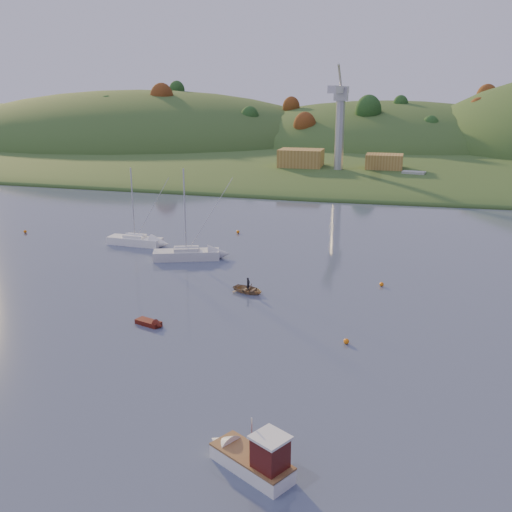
% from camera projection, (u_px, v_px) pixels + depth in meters
% --- Properties ---
extents(ground, '(500.00, 500.00, 0.00)m').
position_uv_depth(ground, '(47.00, 495.00, 31.80)').
color(ground, '#344256').
rests_on(ground, ground).
extents(far_shore, '(620.00, 220.00, 1.50)m').
position_uv_depth(far_shore, '(363.00, 143.00, 245.48)').
color(far_shore, '#355020').
rests_on(far_shore, ground).
extents(shore_slope, '(640.00, 150.00, 7.00)m').
position_uv_depth(shore_slope, '(348.00, 160.00, 185.09)').
color(shore_slope, '#355020').
rests_on(shore_slope, ground).
extents(hill_left_far, '(120.00, 100.00, 32.00)m').
position_uv_depth(hill_left_far, '(20.00, 138.00, 270.26)').
color(hill_left_far, '#355020').
rests_on(hill_left_far, ground).
extents(hill_left, '(170.00, 140.00, 44.00)m').
position_uv_depth(hill_left, '(141.00, 144.00, 239.39)').
color(hill_left, '#355020').
rests_on(hill_left, ground).
extents(hill_center, '(140.00, 120.00, 36.00)m').
position_uv_depth(hill_center, '(385.00, 148.00, 224.48)').
color(hill_center, '#355020').
rests_on(hill_center, ground).
extents(hillside_trees, '(280.00, 50.00, 32.00)m').
position_uv_depth(hillside_trees, '(354.00, 153.00, 203.67)').
color(hillside_trees, '#164018').
rests_on(hillside_trees, ground).
extents(wharf, '(42.00, 16.00, 2.40)m').
position_uv_depth(wharf, '(351.00, 175.00, 143.60)').
color(wharf, slate).
rests_on(wharf, ground).
extents(shed_west, '(11.00, 8.00, 4.80)m').
position_uv_depth(shed_west, '(301.00, 159.00, 146.66)').
color(shed_west, olive).
rests_on(shed_west, wharf).
extents(shed_east, '(9.00, 7.00, 4.00)m').
position_uv_depth(shed_east, '(384.00, 162.00, 142.62)').
color(shed_east, olive).
rests_on(shed_east, wharf).
extents(dock_crane, '(3.20, 28.00, 20.30)m').
position_uv_depth(dock_crane, '(340.00, 110.00, 136.50)').
color(dock_crane, '#B7B7BC').
rests_on(dock_crane, wharf).
extents(fishing_boat, '(6.45, 4.87, 4.03)m').
position_uv_depth(fishing_boat, '(247.00, 454.00, 33.93)').
color(fishing_boat, white).
rests_on(fishing_boat, ground).
extents(sailboat_near, '(9.10, 5.43, 12.11)m').
position_uv_depth(sailboat_near, '(186.00, 254.00, 76.07)').
color(sailboat_near, silver).
rests_on(sailboat_near, ground).
extents(sailboat_far, '(8.25, 2.91, 11.26)m').
position_uv_depth(sailboat_far, '(135.00, 240.00, 83.18)').
color(sailboat_far, white).
rests_on(sailboat_far, ground).
extents(canoe, '(4.33, 3.70, 0.76)m').
position_uv_depth(canoe, '(248.00, 289.00, 63.59)').
color(canoe, '#9F7F57').
rests_on(canoe, ground).
extents(paddler, '(0.52, 0.63, 1.49)m').
position_uv_depth(paddler, '(248.00, 286.00, 63.49)').
color(paddler, black).
rests_on(paddler, ground).
extents(red_tender, '(3.30, 2.02, 1.06)m').
position_uv_depth(red_tender, '(153.00, 324.00, 54.57)').
color(red_tender, '#52140B').
rests_on(red_tender, ground).
extents(work_vessel, '(13.01, 6.81, 3.18)m').
position_uv_depth(work_vessel, '(413.00, 180.00, 136.21)').
color(work_vessel, slate).
rests_on(work_vessel, ground).
extents(buoy_0, '(0.50, 0.50, 0.50)m').
position_uv_depth(buoy_0, '(346.00, 341.00, 50.73)').
color(buoy_0, orange).
rests_on(buoy_0, ground).
extents(buoy_1, '(0.50, 0.50, 0.50)m').
position_uv_depth(buoy_1, '(382.00, 284.00, 65.64)').
color(buoy_1, orange).
rests_on(buoy_1, ground).
extents(buoy_2, '(0.50, 0.50, 0.50)m').
position_uv_depth(buoy_2, '(25.00, 231.00, 90.15)').
color(buoy_2, orange).
rests_on(buoy_2, ground).
extents(buoy_3, '(0.50, 0.50, 0.50)m').
position_uv_depth(buoy_3, '(238.00, 232.00, 89.92)').
color(buoy_3, orange).
rests_on(buoy_3, ground).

